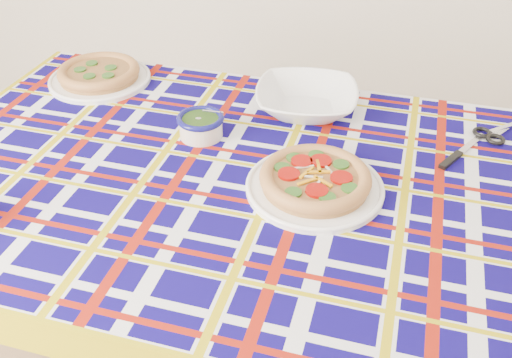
{
  "coord_description": "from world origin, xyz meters",
  "views": [
    {
      "loc": [
        -0.16,
        -0.62,
        1.5
      ],
      "look_at": [
        -0.14,
        0.4,
        0.76
      ],
      "focal_mm": 40.0,
      "sensor_mm": 36.0,
      "label": 1
    }
  ],
  "objects_px": {
    "main_focaccia_plate": "(315,179)",
    "pesto_bowl": "(201,124)",
    "serving_bowl": "(307,100)",
    "dining_table": "(245,202)"
  },
  "relations": [
    {
      "from": "pesto_bowl",
      "to": "serving_bowl",
      "type": "bearing_deg",
      "value": 23.93
    },
    {
      "from": "main_focaccia_plate",
      "to": "pesto_bowl",
      "type": "relative_size",
      "value": 2.64
    },
    {
      "from": "main_focaccia_plate",
      "to": "pesto_bowl",
      "type": "xyz_separation_m",
      "value": [
        -0.26,
        0.23,
        0.0
      ]
    },
    {
      "from": "dining_table",
      "to": "serving_bowl",
      "type": "distance_m",
      "value": 0.36
    },
    {
      "from": "dining_table",
      "to": "main_focaccia_plate",
      "type": "bearing_deg",
      "value": -2.86
    },
    {
      "from": "dining_table",
      "to": "serving_bowl",
      "type": "xyz_separation_m",
      "value": [
        0.17,
        0.3,
        0.11
      ]
    },
    {
      "from": "main_focaccia_plate",
      "to": "serving_bowl",
      "type": "relative_size",
      "value": 1.15
    },
    {
      "from": "pesto_bowl",
      "to": "dining_table",
      "type": "bearing_deg",
      "value": -58.44
    },
    {
      "from": "main_focaccia_plate",
      "to": "serving_bowl",
      "type": "height_order",
      "value": "serving_bowl"
    },
    {
      "from": "dining_table",
      "to": "serving_bowl",
      "type": "height_order",
      "value": "serving_bowl"
    }
  ]
}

